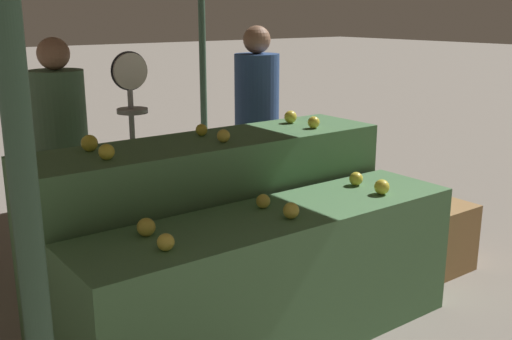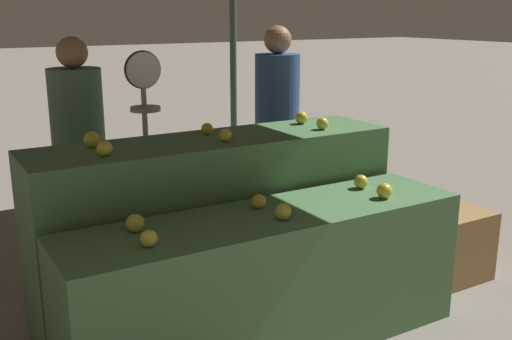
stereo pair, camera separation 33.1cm
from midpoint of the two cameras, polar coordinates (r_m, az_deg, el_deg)
The scene contains 18 objects.
display_counter_front at distance 3.21m, azimuth 4.34°, elevation -10.64°, with size 2.19×0.55×0.76m, color #4C7A4C.
display_counter_back at distance 3.63m, azimuth -1.08°, elevation -5.10°, with size 2.19×0.55×1.05m, color #4C7A4C.
apple_front_0 at distance 2.65m, azimuth -6.64°, elevation -6.55°, with size 0.08×0.08×0.08m, color yellow.
apple_front_1 at distance 2.98m, azimuth 5.80°, elevation -4.02°, with size 0.08×0.08×0.08m, color gold.
apple_front_2 at distance 3.41m, azimuth 14.87°, elevation -1.96°, with size 0.09×0.09×0.09m, color gold.
apple_front_3 at distance 2.83m, azimuth -8.17°, elevation -5.08°, with size 0.09×0.09×0.09m, color gold.
apple_front_4 at distance 3.14m, azimuth 3.30°, elevation -3.04°, with size 0.08×0.08×0.08m, color gold.
apple_front_5 at distance 3.56m, azimuth 12.61°, elevation -1.13°, with size 0.08×0.08×0.08m, color gold.
apple_back_0 at distance 3.09m, azimuth -11.29°, elevation 2.00°, with size 0.08×0.08×0.08m, color gold.
apple_back_1 at distance 3.37m, azimuth -0.19°, elevation 3.30°, with size 0.07×0.07×0.07m, color gold.
apple_back_2 at distance 3.77m, azimuth 8.86°, elevation 4.37°, with size 0.08×0.08×0.08m, color gold.
apple_back_3 at distance 3.30m, azimuth -12.60°, elevation 2.82°, with size 0.09×0.09×0.09m, color gold.
apple_back_4 at distance 3.57m, azimuth -2.03°, elevation 3.92°, with size 0.07×0.07×0.07m, color gold.
apple_back_5 at distance 3.95m, azimuth 6.76°, elevation 4.96°, with size 0.08×0.08×0.08m, color gold.
produce_scale at distance 4.02m, azimuth -8.20°, elevation 5.07°, with size 0.25×0.20×1.52m.
person_vendor_at_scale at distance 4.27m, azimuth -14.45°, elevation 3.02°, with size 0.45×0.45×1.61m.
person_customer_left at distance 4.85m, azimuth 3.98°, elevation 5.25°, with size 0.42×0.42×1.66m.
wooden_crate_side at distance 4.36m, azimuth 19.75°, elevation -6.55°, with size 0.48×0.48×0.48m, color #9E7547.
Camera 2 is at (-1.55, -2.45, 1.76)m, focal length 42.00 mm.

